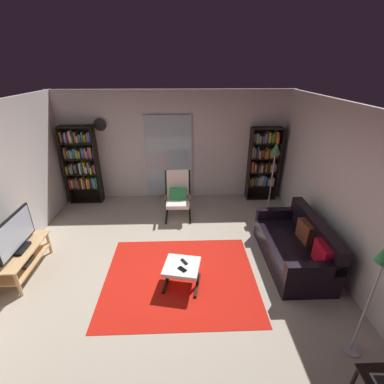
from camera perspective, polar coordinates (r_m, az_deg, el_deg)
The scene contains 17 objects.
ground_plane at distance 4.65m, azimuth -4.30°, elevation -16.50°, with size 7.02×7.02×0.00m, color #B1A491.
wall_back at distance 6.61m, azimuth -3.86°, elevation 9.59°, with size 5.60×0.06×2.60m, color silver.
wall_right at distance 4.62m, azimuth 30.77°, elevation -1.29°, with size 0.06×6.00×2.60m, color silver.
glass_door_panel at distance 6.62m, azimuth -4.87°, elevation 7.33°, with size 1.10×0.01×2.00m, color silver.
area_rug at distance 4.54m, azimuth -2.49°, elevation -17.56°, with size 2.39×1.98×0.01m, color red.
tv_stand at distance 5.20m, azimuth -32.15°, elevation -11.71°, with size 0.45×1.11×0.45m.
television at distance 4.98m, azimuth -33.25°, elevation -7.57°, with size 0.20×0.94×0.60m.
bookshelf_near_tv at distance 6.89m, azimuth -22.27°, elevation 5.66°, with size 0.76×0.30×1.86m.
bookshelf_near_sofa at distance 6.78m, azimuth 14.79°, elevation 6.21°, with size 0.72×0.30×1.79m.
leather_sofa at distance 4.97m, azimuth 21.14°, elevation -10.82°, with size 0.85×1.71×0.82m.
lounge_armchair at distance 5.92m, azimuth -3.01°, elevation -0.27°, with size 0.57×0.65×1.02m.
ottoman at distance 4.22m, azimuth -2.17°, elevation -15.85°, with size 0.60×0.57×0.38m.
tv_remote at distance 4.22m, azimuth -1.65°, elevation -14.48°, with size 0.04×0.14×0.02m, color black.
cell_phone at distance 4.10m, azimuth -2.07°, elevation -15.99°, with size 0.07×0.14×0.01m, color black.
floor_lamp_by_sofa at distance 3.39m, azimuth 35.17°, elevation -12.86°, with size 0.22×0.22×1.59m.
floor_lamp_by_shelf at distance 6.04m, azimuth 17.09°, elevation 7.19°, with size 0.22×0.22×1.60m.
wall_clock at distance 6.67m, azimuth -18.84°, elevation 13.34°, with size 0.29×0.03×0.29m.
Camera 1 is at (0.21, -3.45, 3.10)m, focal length 25.26 mm.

